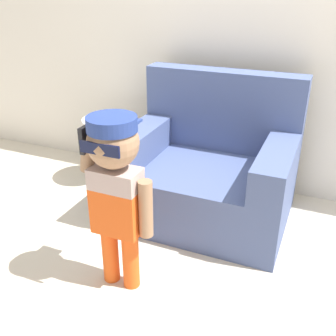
# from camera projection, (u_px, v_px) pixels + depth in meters

# --- Properties ---
(ground_plane) EXTENTS (10.00, 10.00, 0.00)m
(ground_plane) POSITION_uv_depth(u_px,v_px,m) (221.00, 218.00, 2.75)
(ground_plane) COLOR beige
(wall_back) EXTENTS (10.00, 0.05, 2.60)m
(wall_back) POSITION_uv_depth(u_px,v_px,m) (257.00, 13.00, 2.67)
(wall_back) COLOR silver
(wall_back) RESTS_ON ground_plane
(armchair) EXTENTS (1.11, 0.86, 0.95)m
(armchair) POSITION_uv_depth(u_px,v_px,m) (208.00, 171.00, 2.69)
(armchair) COLOR #475684
(armchair) RESTS_ON ground_plane
(person_child) EXTENTS (0.39, 0.29, 0.95)m
(person_child) POSITION_uv_depth(u_px,v_px,m) (116.00, 179.00, 1.90)
(person_child) COLOR #E05119
(person_child) RESTS_ON ground_plane
(side_table) EXTENTS (0.40, 0.40, 0.53)m
(side_table) POSITION_uv_depth(u_px,v_px,m) (110.00, 144.00, 3.13)
(side_table) COLOR white
(side_table) RESTS_ON ground_plane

